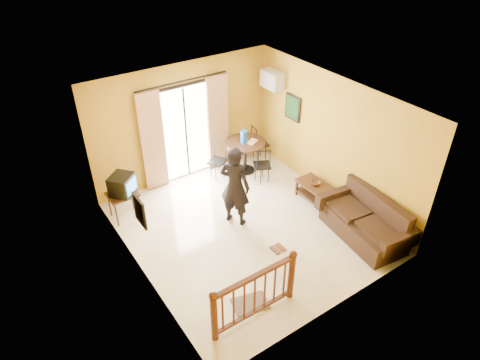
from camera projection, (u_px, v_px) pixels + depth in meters
ground at (246, 228)px, 8.86m from camera, size 5.00×5.00×0.00m
room_shell at (246, 157)px, 7.91m from camera, size 5.00×5.00×5.00m
balcony_door at (186, 132)px, 9.87m from camera, size 2.25×0.14×2.46m
tv_table at (123, 196)px, 8.89m from camera, size 0.61×0.50×0.60m
television at (122, 185)px, 8.74m from camera, size 0.63×0.63×0.42m
picture_left at (140, 211)px, 6.83m from camera, size 0.05×0.42×0.52m
dining_table at (245, 148)px, 10.34m from camera, size 0.98×0.98×0.81m
water_jug at (244, 137)px, 10.14m from camera, size 0.17×0.17×0.31m
serving_tray at (252, 142)px, 10.23m from camera, size 0.33×0.27×0.02m
dining_chairs at (246, 172)px, 10.64m from camera, size 1.87×1.38×0.95m
air_conditioner at (272, 80)px, 9.98m from camera, size 0.31×0.60×0.40m
botanical_print at (293, 108)px, 9.87m from camera, size 0.05×0.50×0.60m
coffee_table at (316, 190)px, 9.52m from camera, size 0.51×0.92×0.41m
bowl at (316, 183)px, 9.44m from camera, size 0.22×0.22×0.07m
sofa at (366, 222)px, 8.50m from camera, size 1.07×1.97×0.89m
standing_person at (235, 186)px, 8.57m from camera, size 0.70×0.77×1.77m
stair_balustrade at (255, 292)px, 6.71m from camera, size 1.63×0.13×1.04m
doormat at (250, 303)px, 7.22m from camera, size 0.68×0.54×0.02m
sandals at (278, 249)px, 8.32m from camera, size 0.25×0.25×0.03m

